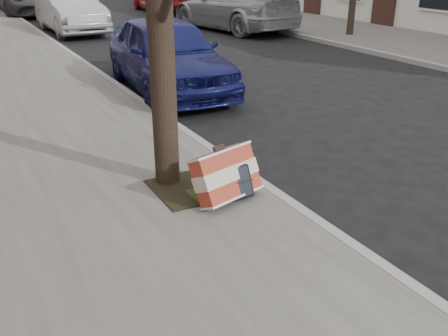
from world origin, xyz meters
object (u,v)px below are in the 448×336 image
suitcase_navy (228,184)px  car_near_mid (70,10)px  suitcase_red (226,175)px  car_near_front (168,54)px

suitcase_navy → car_near_mid: 13.72m
suitcase_navy → suitcase_red: bearing=86.9°
suitcase_navy → car_near_front: (1.46, 4.95, 0.39)m
suitcase_navy → car_near_front: bearing=72.0°
suitcase_red → suitcase_navy: size_ratio=1.44×
suitcase_red → car_near_mid: size_ratio=0.17×
suitcase_red → car_near_front: bearing=58.6°
car_near_front → suitcase_navy: bearing=-101.1°
suitcase_navy → car_near_mid: bearing=81.6°
suitcase_navy → car_near_front: 5.18m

